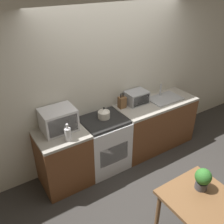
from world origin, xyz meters
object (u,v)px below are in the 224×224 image
stove_range (104,143)px  bottle (68,134)px  kettle (104,113)px  microwave (58,120)px  dining_table (200,206)px  toaster_oven (137,97)px

stove_range → bottle: bottle is taller
stove_range → kettle: bearing=49.9°
stove_range → kettle: kettle is taller
microwave → bottle: (0.00, -0.30, -0.07)m
stove_range → kettle: size_ratio=4.87×
microwave → dining_table: (0.83, -1.86, -0.41)m
microwave → bottle: size_ratio=1.88×
stove_range → kettle: (0.03, 0.04, 0.53)m
stove_range → microwave: microwave is taller
bottle → toaster_oven: bearing=13.8°
kettle → microwave: 0.71m
kettle → toaster_oven: bearing=9.0°
dining_table → microwave: bearing=114.1°
kettle → microwave: bearing=174.7°
kettle → toaster_oven: (0.71, 0.11, 0.03)m
stove_range → bottle: bearing=-163.7°
kettle → bottle: bottle is taller
bottle → dining_table: (0.83, -1.56, -0.35)m
kettle → dining_table: bearing=-85.8°
bottle → dining_table: bottle is taller
bottle → dining_table: bearing=-62.0°
kettle → stove_range: bearing=-130.1°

